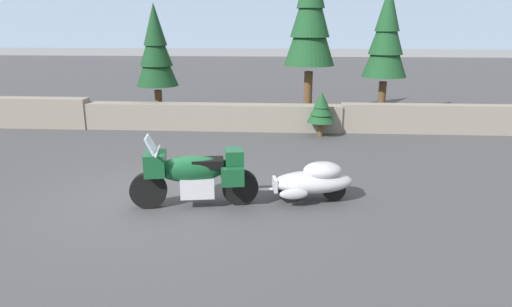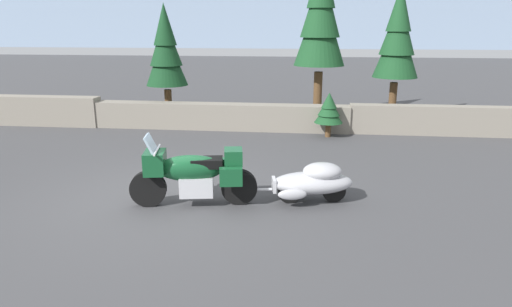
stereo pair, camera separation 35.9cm
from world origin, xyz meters
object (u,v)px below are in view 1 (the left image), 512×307
at_px(touring_motorcycle, 194,174).
at_px(car_shaped_trailer, 313,180).
at_px(pine_tree_tall, 310,14).
at_px(pine_tree_secondary, 156,49).
at_px(pine_tree_far_right, 387,36).

distance_m(touring_motorcycle, car_shaped_trailer, 2.20).
xyz_separation_m(pine_tree_tall, pine_tree_secondary, (-4.96, -1.31, -1.11)).
distance_m(touring_motorcycle, pine_tree_secondary, 7.73).
bearing_deg(pine_tree_secondary, car_shaped_trailer, -54.35).
relative_size(touring_motorcycle, pine_tree_tall, 0.41).
relative_size(car_shaped_trailer, pine_tree_tall, 0.39).
height_order(touring_motorcycle, car_shaped_trailer, touring_motorcycle).
bearing_deg(pine_tree_far_right, pine_tree_tall, 179.52).
bearing_deg(pine_tree_far_right, touring_motorcycle, -120.45).
distance_m(pine_tree_tall, pine_tree_far_right, 2.65).
relative_size(car_shaped_trailer, pine_tree_secondary, 0.58).
xyz_separation_m(touring_motorcycle, car_shaped_trailer, (2.16, 0.39, -0.21)).
height_order(pine_tree_tall, pine_tree_far_right, pine_tree_tall).
height_order(touring_motorcycle, pine_tree_secondary, pine_tree_secondary).
distance_m(pine_tree_secondary, pine_tree_far_right, 7.64).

